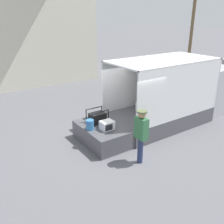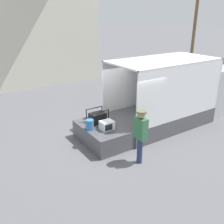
# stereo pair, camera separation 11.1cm
# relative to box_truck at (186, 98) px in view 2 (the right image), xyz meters

# --- Properties ---
(ground_plane) EXTENTS (160.00, 160.00, 0.00)m
(ground_plane) POSITION_rel_box_truck_xyz_m (-3.78, -0.00, -0.92)
(ground_plane) COLOR slate
(box_truck) EXTENTS (6.28, 2.25, 2.85)m
(box_truck) POSITION_rel_box_truck_xyz_m (0.00, 0.00, 0.00)
(box_truck) COLOR #B2B2B7
(box_truck) RESTS_ON ground
(tailgate_deck) EXTENTS (1.42, 2.14, 0.68)m
(tailgate_deck) POSITION_rel_box_truck_xyz_m (-4.49, -0.00, -0.58)
(tailgate_deck) COLOR #4C4C51
(tailgate_deck) RESTS_ON ground
(microwave) EXTENTS (0.46, 0.40, 0.32)m
(microwave) POSITION_rel_box_truck_xyz_m (-4.50, -0.35, -0.08)
(microwave) COLOR white
(microwave) RESTS_ON tailgate_deck
(portable_generator) EXTENTS (0.73, 0.51, 0.53)m
(portable_generator) POSITION_rel_box_truck_xyz_m (-4.45, 0.36, -0.04)
(portable_generator) COLOR black
(portable_generator) RESTS_ON tailgate_deck
(orange_bucket) EXTENTS (0.28, 0.28, 0.37)m
(orange_bucket) POSITION_rel_box_truck_xyz_m (-5.02, -0.02, -0.05)
(orange_bucket) COLOR #3370B2
(orange_bucket) RESTS_ON tailgate_deck
(worker_person) EXTENTS (0.33, 0.44, 1.82)m
(worker_person) POSITION_rel_box_truck_xyz_m (-4.21, -1.85, 0.21)
(worker_person) COLOR navy
(worker_person) RESTS_ON ground
(house_backdrop) EXTENTS (8.32, 7.33, 10.00)m
(house_backdrop) POSITION_rel_box_truck_xyz_m (-3.34, 12.25, 4.18)
(house_backdrop) COLOR beige
(house_backdrop) RESTS_ON ground
(utility_pole) EXTENTS (1.80, 0.28, 7.87)m
(utility_pole) POSITION_rel_box_truck_xyz_m (9.60, 7.72, 3.17)
(utility_pole) COLOR brown
(utility_pole) RESTS_ON ground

